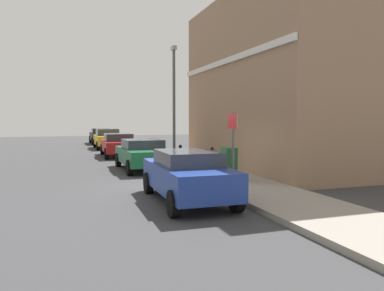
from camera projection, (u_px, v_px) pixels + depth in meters
name	position (u px, v px, depth m)	size (l,w,h in m)	color
ground	(178.00, 187.00, 12.64)	(80.00, 80.00, 0.00)	#38383A
sidewalk	(182.00, 163.00, 18.94)	(2.44, 30.00, 0.15)	gray
corner_building	(302.00, 85.00, 17.74)	(7.90, 10.52, 7.76)	#937256
car_blue	(187.00, 175.00, 10.26)	(1.86, 4.10, 1.40)	navy
car_green	(143.00, 154.00, 16.73)	(1.99, 4.17, 1.36)	#195933
car_red	(118.00, 144.00, 22.77)	(1.98, 4.33, 1.39)	maroon
car_yellow	(107.00, 138.00, 28.80)	(1.91, 4.02, 1.51)	gold
car_black	(101.00, 136.00, 34.39)	(1.86, 4.38, 1.41)	black
utility_cabinet	(229.00, 166.00, 12.81)	(0.46, 0.61, 1.15)	#1E4C28
bollard_near_cabinet	(212.00, 159.00, 14.52)	(0.14, 0.14, 1.04)	black
bollard_far_kerb	(180.00, 156.00, 15.83)	(0.14, 0.14, 1.04)	black
street_sign	(233.00, 140.00, 10.96)	(0.08, 0.60, 2.30)	#59595B
lamppost	(174.00, 98.00, 18.82)	(0.20, 0.44, 5.72)	#59595B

